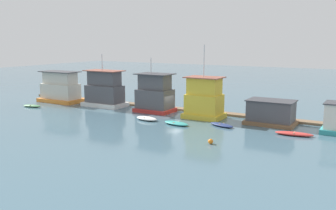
% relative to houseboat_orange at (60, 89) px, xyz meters
% --- Properties ---
extents(ground_plane, '(200.00, 200.00, 0.00)m').
position_rel_houseboat_orange_xyz_m(ground_plane, '(21.15, 0.48, -2.26)').
color(ground_plane, '#426070').
extents(dock_walkway, '(59.60, 1.56, 0.30)m').
position_rel_houseboat_orange_xyz_m(dock_walkway, '(21.15, 3.57, -2.11)').
color(dock_walkway, brown).
rests_on(dock_walkway, ground_plane).
extents(houseboat_orange, '(7.45, 3.96, 5.15)m').
position_rel_houseboat_orange_xyz_m(houseboat_orange, '(0.00, 0.00, 0.00)').
color(houseboat_orange, orange).
rests_on(houseboat_orange, ground_plane).
extents(houseboat_white, '(6.72, 3.82, 8.12)m').
position_rel_houseboat_orange_xyz_m(houseboat_white, '(9.06, 0.52, 0.19)').
color(houseboat_white, white).
rests_on(houseboat_white, ground_plane).
extents(houseboat_red, '(5.38, 3.76, 7.80)m').
position_rel_houseboat_orange_xyz_m(houseboat_red, '(18.30, 0.59, 0.23)').
color(houseboat_red, red).
rests_on(houseboat_red, ground_plane).
extents(houseboat_yellow, '(5.13, 3.67, 9.69)m').
position_rel_houseboat_orange_xyz_m(houseboat_yellow, '(26.35, 0.06, 0.25)').
color(houseboat_yellow, gold).
rests_on(houseboat_yellow, ground_plane).
extents(houseboat_brown, '(6.01, 3.99, 3.03)m').
position_rel_houseboat_orange_xyz_m(houseboat_brown, '(35.03, 0.78, -0.80)').
color(houseboat_brown, brown).
rests_on(houseboat_brown, ground_plane).
extents(dinghy_green, '(3.31, 1.60, 0.36)m').
position_rel_houseboat_orange_xyz_m(dinghy_green, '(-0.25, -5.79, -2.08)').
color(dinghy_green, '#47844C').
rests_on(dinghy_green, ground_plane).
extents(dinghy_white, '(3.34, 1.85, 0.47)m').
position_rel_houseboat_orange_xyz_m(dinghy_white, '(20.53, -4.95, -2.02)').
color(dinghy_white, white).
rests_on(dinghy_white, ground_plane).
extents(dinghy_teal, '(3.74, 2.09, 0.38)m').
position_rel_houseboat_orange_xyz_m(dinghy_teal, '(25.09, -5.28, -2.07)').
color(dinghy_teal, teal).
rests_on(dinghy_teal, ground_plane).
extents(dinghy_navy, '(3.61, 2.23, 0.37)m').
position_rel_houseboat_orange_xyz_m(dinghy_navy, '(30.26, -3.32, -2.07)').
color(dinghy_navy, navy).
rests_on(dinghy_navy, ground_plane).
extents(dinghy_red, '(4.15, 1.63, 0.40)m').
position_rel_houseboat_orange_xyz_m(dinghy_red, '(38.76, -3.45, -2.06)').
color(dinghy_red, red).
rests_on(dinghy_red, ground_plane).
extents(mooring_post_far_left, '(0.30, 0.30, 1.23)m').
position_rel_houseboat_orange_xyz_m(mooring_post_far_left, '(9.26, 2.53, -1.64)').
color(mooring_post_far_left, brown).
rests_on(mooring_post_far_left, ground_plane).
extents(buoy_orange, '(0.52, 0.52, 0.52)m').
position_rel_houseboat_orange_xyz_m(buoy_orange, '(32.25, -11.11, -2.00)').
color(buoy_orange, orange).
rests_on(buoy_orange, ground_plane).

